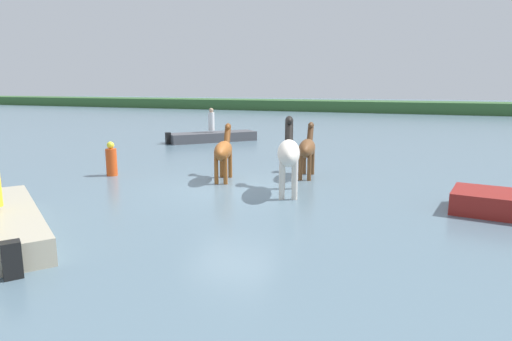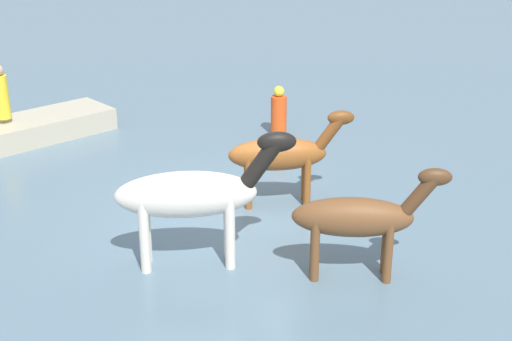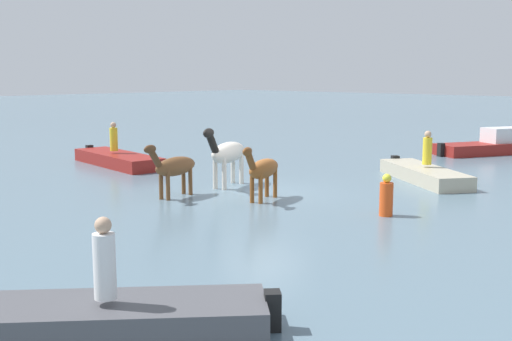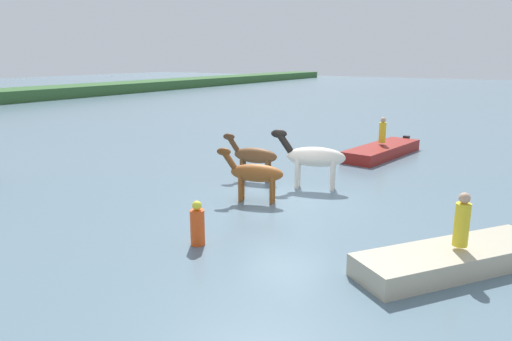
# 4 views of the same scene
# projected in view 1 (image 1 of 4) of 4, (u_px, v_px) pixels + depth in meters

# --- Properties ---
(ground_plane) EXTENTS (182.89, 182.89, 0.00)m
(ground_plane) POSITION_uv_depth(u_px,v_px,m) (233.00, 187.00, 13.19)
(ground_plane) COLOR slate
(distant_shoreline) EXTENTS (164.60, 6.00, 2.40)m
(distant_shoreline) POSITION_uv_depth(u_px,v_px,m) (387.00, 112.00, 50.55)
(distant_shoreline) COLOR #335C2F
(distant_shoreline) RESTS_ON ground_plane
(horse_chestnut_trailing) EXTENTS (1.00, 2.20, 1.72)m
(horse_chestnut_trailing) POSITION_uv_depth(u_px,v_px,m) (224.00, 151.00, 14.01)
(horse_chestnut_trailing) COLOR brown
(horse_chestnut_trailing) RESTS_ON ground_plane
(horse_rear_stallion) EXTENTS (1.22, 2.65, 2.07)m
(horse_rear_stallion) POSITION_uv_depth(u_px,v_px,m) (289.00, 153.00, 12.27)
(horse_rear_stallion) COLOR silver
(horse_rear_stallion) RESTS_ON ground_plane
(horse_pinto_flank) EXTENTS (0.78, 2.23, 1.72)m
(horse_pinto_flank) POSITION_uv_depth(u_px,v_px,m) (307.00, 148.00, 14.54)
(horse_pinto_flank) COLOR brown
(horse_pinto_flank) RESTS_ON ground_plane
(boat_launch_far) EXTENTS (4.63, 3.80, 0.74)m
(boat_launch_far) POSITION_uv_depth(u_px,v_px,m) (2.00, 226.00, 8.96)
(boat_launch_far) COLOR #B7AD93
(boat_launch_far) RESTS_ON ground_plane
(boat_motor_center) EXTENTS (4.09, 4.33, 0.74)m
(boat_motor_center) POSITION_uv_depth(u_px,v_px,m) (212.00, 138.00, 23.91)
(boat_motor_center) COLOR #4C4C51
(boat_motor_center) RESTS_ON ground_plane
(person_spotter_bow) EXTENTS (0.32, 0.32, 1.19)m
(person_spotter_bow) POSITION_uv_depth(u_px,v_px,m) (211.00, 120.00, 23.81)
(person_spotter_bow) COLOR silver
(person_spotter_bow) RESTS_ON boat_motor_center
(buoy_channel_marker) EXTENTS (0.36, 0.36, 1.14)m
(buoy_channel_marker) POSITION_uv_depth(u_px,v_px,m) (111.00, 160.00, 14.80)
(buoy_channel_marker) COLOR #E54C19
(buoy_channel_marker) RESTS_ON ground_plane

